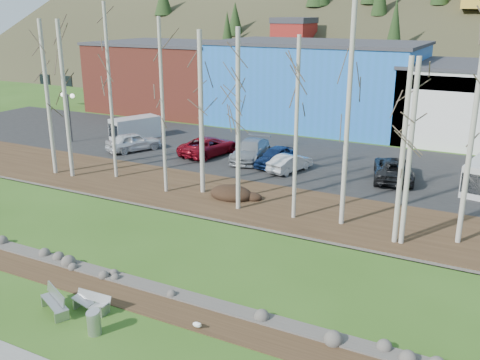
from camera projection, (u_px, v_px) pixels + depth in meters
The scene contains 34 objects.
ground at pixel (108, 327), 19.93m from camera, with size 200.00×200.00×0.00m, color #2F5417.
dirt_strip at pixel (143, 300), 21.70m from camera, with size 80.00×1.80×0.03m, color #382616.
near_bank_rocks at pixel (158, 290), 22.55m from camera, with size 80.00×0.80×0.50m, color #47423D, non-canonical shape.
river at pixel (207, 252), 26.01m from camera, with size 80.00×8.00×0.90m, color black, non-canonical shape.
far_bank_rocks at pixel (246, 224), 29.47m from camera, with size 80.00×0.80×0.46m, color #47423D, non-canonical shape.
far_bank at pixel (270, 205), 32.15m from camera, with size 80.00×7.00×0.15m, color #382616.
parking_lot at pixel (327, 163), 41.01m from camera, with size 80.00×14.00×0.14m, color black.
building_brick at pixel (171, 76), 62.26m from camera, with size 16.32×12.24×7.80m.
building_blue at pixel (317, 83), 54.24m from camera, with size 20.40×12.24×8.30m.
bench_intact at pixel (55, 302), 20.76m from camera, with size 1.85×1.23×0.90m.
bench_damaged at pixel (92, 302), 20.91m from camera, with size 1.62×0.60×0.71m.
litter_bin at pixel (94, 323), 19.36m from camera, with size 0.50×0.50×0.86m, color #A2A3A6.
seagull at pixel (197, 325), 19.74m from camera, with size 0.43×0.21×0.31m.
dirt_mound at pixel (231, 193), 33.16m from camera, with size 2.77×1.96×0.54m, color black.
birch_0 at pixel (65, 101), 35.93m from camera, with size 0.28×0.28×10.59m.
birch_1 at pixel (110, 93), 35.56m from camera, with size 0.22×0.22×11.66m.
birch_2 at pixel (201, 114), 32.71m from camera, with size 0.29×0.29×10.04m.
birch_3 at pixel (163, 108), 32.73m from camera, with size 0.21×0.21×10.78m.
birch_4 at pixel (238, 122), 29.82m from camera, with size 0.26×0.26×10.29m.
birch_5 at pixel (238, 122), 31.72m from camera, with size 0.20×0.20×9.50m.
birch_6 at pixel (296, 131), 28.52m from camera, with size 0.22×0.22×9.94m.
birch_7 at pixel (348, 117), 27.41m from camera, with size 0.26×0.26×11.76m.
birch_8 at pixel (410, 154), 25.36m from camera, with size 0.25×0.25×9.15m.
birch_9 at pixel (473, 131), 25.11m from camera, with size 0.26×0.26×11.35m.
birch_10 at pixel (403, 154), 25.50m from camera, with size 0.25×0.25×9.15m.
birch_11 at pixel (48, 99), 36.65m from camera, with size 0.28×0.28×10.59m.
street_lamp at pixel (68, 104), 46.22m from camera, with size 1.63×0.54×4.30m.
car_0 at pixel (134, 142), 44.01m from camera, with size 1.82×4.52×1.54m, color white.
car_1 at pixel (209, 146), 42.69m from camera, with size 2.48×5.39×1.50m, color maroon.
car_2 at pixel (251, 150), 41.29m from camera, with size 2.17×5.34×1.55m, color #95989C.
car_3 at pixel (275, 156), 39.83m from camera, with size 1.68×4.18×1.42m, color navy.
car_4 at pixel (290, 163), 38.43m from camera, with size 1.35×3.87×1.28m, color silver.
car_5 at pixel (393, 169), 36.56m from camera, with size 2.54×5.51×1.53m, color black.
van_grey at pixel (133, 128), 48.14m from camera, with size 3.36×4.71×1.90m.
Camera 1 is at (12.39, -13.07, 11.28)m, focal length 40.00 mm.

